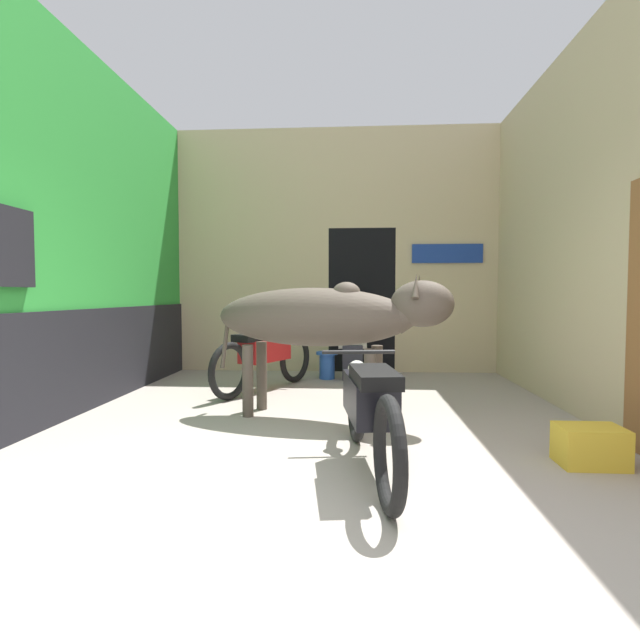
% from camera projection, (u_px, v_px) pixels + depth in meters
% --- Properties ---
extents(ground_plane, '(30.00, 30.00, 0.00)m').
position_uv_depth(ground_plane, '(300.00, 514.00, 2.76)').
color(ground_plane, '#9E9389').
extents(wall_left_shopfront, '(0.25, 5.14, 3.80)m').
position_uv_depth(wall_left_shopfront, '(88.00, 237.00, 5.39)').
color(wall_left_shopfront, green).
rests_on(wall_left_shopfront, ground_plane).
extents(wall_back_with_doorway, '(4.99, 0.93, 3.80)m').
position_uv_depth(wall_back_with_doorway, '(345.00, 268.00, 8.02)').
color(wall_back_with_doorway, '#C6B289').
rests_on(wall_back_with_doorway, ground_plane).
extents(wall_right_with_door, '(0.22, 5.14, 3.80)m').
position_uv_depth(wall_right_with_door, '(583.00, 229.00, 5.00)').
color(wall_right_with_door, '#C6B289').
rests_on(wall_right_with_door, ground_plane).
extents(cow, '(2.39, 1.06, 1.42)m').
position_uv_depth(cow, '(326.00, 318.00, 4.84)').
color(cow, '#4C4238').
rests_on(cow, ground_plane).
extents(motorcycle_near, '(0.58, 2.04, 0.77)m').
position_uv_depth(motorcycle_near, '(369.00, 407.00, 3.43)').
color(motorcycle_near, black).
rests_on(motorcycle_near, ground_plane).
extents(motorcycle_far, '(1.00, 1.84, 0.78)m').
position_uv_depth(motorcycle_far, '(265.00, 355.00, 6.30)').
color(motorcycle_far, black).
rests_on(motorcycle_far, ground_plane).
extents(shopkeeper_seated, '(0.41, 0.34, 1.18)m').
position_uv_depth(shopkeeper_seated, '(353.00, 336.00, 7.17)').
color(shopkeeper_seated, '#282833').
rests_on(shopkeeper_seated, ground_plane).
extents(plastic_stool, '(0.31, 0.31, 0.39)m').
position_uv_depth(plastic_stool, '(327.00, 364.00, 7.17)').
color(plastic_stool, '#2856B2').
rests_on(plastic_stool, ground_plane).
extents(crate, '(0.44, 0.32, 0.28)m').
position_uv_depth(crate, '(590.00, 446.00, 3.54)').
color(crate, gold).
rests_on(crate, ground_plane).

